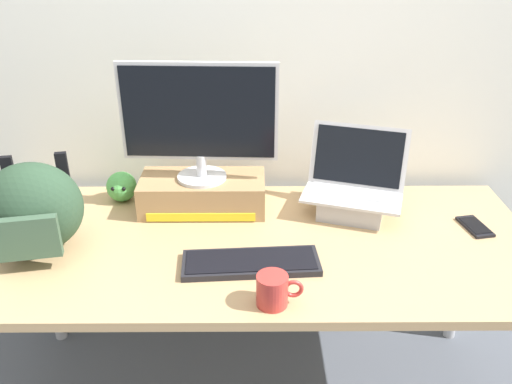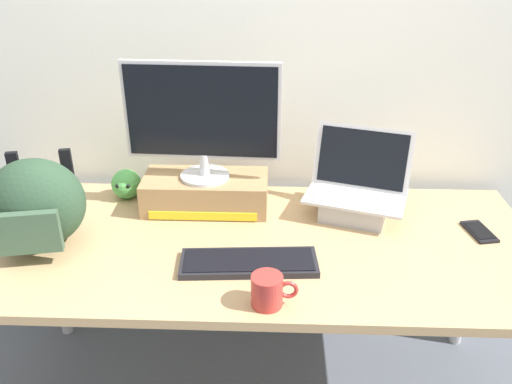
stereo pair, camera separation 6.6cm
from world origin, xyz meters
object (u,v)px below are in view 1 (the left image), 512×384
cell_phone (475,226)px  desktop_monitor (199,119)px  messenger_backpack (33,208)px  open_laptop (353,195)px  toner_box_yellow (203,193)px  external_keyboard (251,263)px  coffee_mug (273,290)px  plush_toy (122,187)px

cell_phone → desktop_monitor: bearing=160.1°
messenger_backpack → open_laptop: bearing=2.1°
toner_box_yellow → messenger_backpack: size_ratio=1.30×
messenger_backpack → external_keyboard: bearing=-19.4°
messenger_backpack → desktop_monitor: bearing=17.1°
external_keyboard → coffee_mug: bearing=-75.2°
toner_box_yellow → external_keyboard: (0.17, -0.37, -0.05)m
cell_phone → plush_toy: size_ratio=1.33×
desktop_monitor → cell_phone: 1.01m
toner_box_yellow → desktop_monitor: (-0.00, -0.00, 0.28)m
desktop_monitor → open_laptop: size_ratio=1.36×
external_keyboard → coffee_mug: size_ratio=3.29×
toner_box_yellow → external_keyboard: size_ratio=1.05×
open_laptop → cell_phone: 0.42m
plush_toy → cell_phone: bearing=-9.7°
open_laptop → external_keyboard: open_laptop is taller
coffee_mug → cell_phone: bearing=29.7°
external_keyboard → cell_phone: external_keyboard is taller
external_keyboard → plush_toy: plush_toy is taller
desktop_monitor → external_keyboard: desktop_monitor is taller
open_laptop → plush_toy: bearing=-168.8°
open_laptop → messenger_backpack: size_ratio=1.15×
coffee_mug → plush_toy: bearing=131.5°
messenger_backpack → cell_phone: (1.44, 0.12, -0.14)m
messenger_backpack → coffee_mug: bearing=-31.9°
external_keyboard → plush_toy: bearing=134.3°
messenger_backpack → cell_phone: size_ratio=2.29×
desktop_monitor → open_laptop: desktop_monitor is taller
cell_phone → coffee_mug: bearing=-161.4°
external_keyboard → messenger_backpack: size_ratio=1.25×
external_keyboard → coffee_mug: 0.20m
open_laptop → coffee_mug: open_laptop is taller
messenger_backpack → plush_toy: size_ratio=3.05×
messenger_backpack → cell_phone: messenger_backpack is taller
toner_box_yellow → cell_phone: size_ratio=2.99×
desktop_monitor → coffee_mug: bearing=-64.2°
coffee_mug → open_laptop: bearing=59.9°
desktop_monitor → messenger_backpack: (-0.50, -0.27, -0.20)m
plush_toy → coffee_mug: bearing=-48.5°
open_laptop → external_keyboard: bearing=-119.4°
toner_box_yellow → plush_toy: size_ratio=3.98×
coffee_mug → cell_phone: coffee_mug is taller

